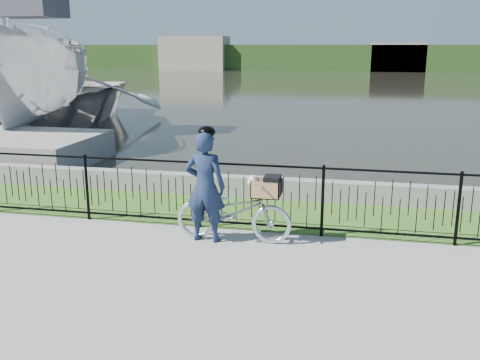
% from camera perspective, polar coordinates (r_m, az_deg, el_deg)
% --- Properties ---
extents(ground, '(120.00, 120.00, 0.00)m').
position_cam_1_polar(ground, '(7.26, -0.18, -9.66)').
color(ground, gray).
rests_on(ground, ground).
extents(grass_strip, '(60.00, 2.00, 0.01)m').
position_cam_1_polar(grass_strip, '(9.65, 3.09, -3.52)').
color(grass_strip, '#3B641F').
rests_on(grass_strip, ground).
extents(water, '(120.00, 120.00, 0.00)m').
position_cam_1_polar(water, '(39.62, 10.11, 9.71)').
color(water, black).
rests_on(water, ground).
extents(quay_wall, '(60.00, 0.30, 0.40)m').
position_cam_1_polar(quay_wall, '(10.55, 3.96, -0.88)').
color(quay_wall, gray).
rests_on(quay_wall, ground).
extents(fence, '(14.00, 0.06, 1.15)m').
position_cam_1_polar(fence, '(8.54, 2.09, -1.87)').
color(fence, black).
rests_on(fence, ground).
extents(far_treeline, '(120.00, 6.00, 3.00)m').
position_cam_1_polar(far_treeline, '(66.52, 11.09, 12.68)').
color(far_treeline, '#29481B').
rests_on(far_treeline, ground).
extents(far_building_left, '(8.00, 4.00, 4.00)m').
position_cam_1_polar(far_building_left, '(67.35, -4.84, 13.33)').
color(far_building_left, gray).
rests_on(far_building_left, ground).
extents(far_building_right, '(6.00, 3.00, 3.20)m').
position_cam_1_polar(far_building_right, '(65.17, 16.47, 12.44)').
color(far_building_right, gray).
rests_on(far_building_right, ground).
extents(bicycle_rig, '(1.79, 0.62, 1.07)m').
position_cam_1_polar(bicycle_rig, '(8.18, -0.60, -3.26)').
color(bicycle_rig, silver).
rests_on(bicycle_rig, ground).
extents(cyclist, '(0.64, 0.44, 1.78)m').
position_cam_1_polar(cyclist, '(8.10, -3.74, -0.56)').
color(cyclist, '#16233F').
rests_on(cyclist, ground).
extents(boat_near, '(6.53, 9.93, 5.39)m').
position_cam_1_polar(boat_near, '(19.03, -21.31, 10.19)').
color(boat_near, '#B9B9B9').
rests_on(boat_near, water).
extents(boat_far, '(8.11, 10.81, 2.13)m').
position_cam_1_polar(boat_far, '(21.51, -20.49, 8.31)').
color(boat_far, '#B9B9B9').
rests_on(boat_far, water).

